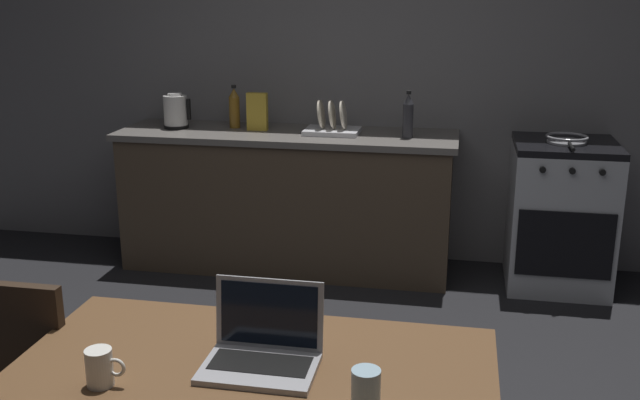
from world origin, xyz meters
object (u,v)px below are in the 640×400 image
Objects in this scene: electric_kettle at (176,111)px; bottle at (408,116)px; drinking_glass at (366,392)px; stove_oven at (560,215)px; bottle_b at (234,108)px; dish_rack at (332,126)px; cereal_box at (257,112)px; coffee_mug at (100,368)px; laptop at (263,350)px; dining_table at (247,400)px; frying_pan at (567,139)px.

bottle reaches higher than electric_kettle.
drinking_glass is at bearing -87.62° from bottle.
stove_oven is 2.16m from bottle_b.
dish_rack is (-0.59, 2.88, 0.13)m from drinking_glass.
bottle is 0.97m from cereal_box.
coffee_mug is at bearing -79.71° from bottle_b.
laptop is at bearing 25.46° from coffee_mug.
coffee_mug is at bearing -82.80° from cereal_box.
coffee_mug is 0.72m from drinking_glass.
dining_table is 2.99m from frying_pan.
drinking_glass reaches higher than dining_table.
frying_pan is 3.72× the size of coffee_mug.
bottle_b reaches higher than coffee_mug.
coffee_mug is at bearing -163.84° from dining_table.
electric_kettle is 1.51m from bottle.
drinking_glass is (0.72, -0.01, 0.01)m from coffee_mug.
dining_table is 3.28× the size of frying_pan.
stove_oven is at bearing -0.10° from dish_rack.
bottle is 2.90m from coffee_mug.
stove_oven is 3.28m from coffee_mug.
bottle is at bearing -6.52° from bottle_b.
dish_rack is (-0.48, 0.05, -0.09)m from bottle.
coffee_mug is 0.91× the size of drinking_glass.
cereal_box reaches higher than frying_pan.
dish_rack reaches higher than coffee_mug.
electric_kettle reaches higher than drinking_glass.
electric_kettle is at bearing -167.91° from bottle_b.
electric_kettle is 0.95× the size of cereal_box.
cereal_box is (-1.08, 2.90, 0.20)m from drinking_glass.
drinking_glass is 2.94m from dish_rack.
frying_pan is 1.91m from cereal_box.
laptop is 0.38m from drinking_glass.
coffee_mug is at bearing 179.55° from drinking_glass.
frying_pan reaches higher than coffee_mug.
dining_table is 4.27× the size of laptop.
cereal_box is at bearing 110.50° from drinking_glass.
coffee_mug is at bearing -92.51° from dish_rack.
frying_pan is at bearing -0.68° from electric_kettle.
dining_table is at bearing -72.29° from bottle_b.
frying_pan is (1.17, 2.74, 0.24)m from dining_table.
dining_table is 2.75m from bottle.
bottle reaches higher than dining_table.
dish_rack is 0.67m from bottle_b.
coffee_mug is (-0.37, -0.11, 0.12)m from dining_table.
drinking_glass is 3.22m from bottle_b.
laptop is 0.94× the size of dish_rack.
bottle_b is (-2.08, 0.11, 0.11)m from frying_pan.
frying_pan is 2.97m from drinking_glass.
laptop is 2.89m from frying_pan.
electric_kettle is at bearing 114.88° from dining_table.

